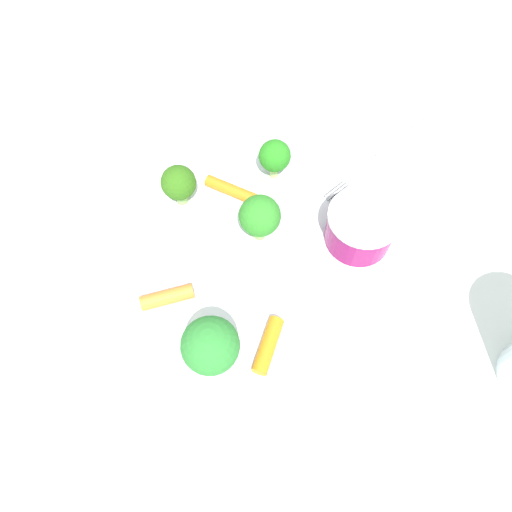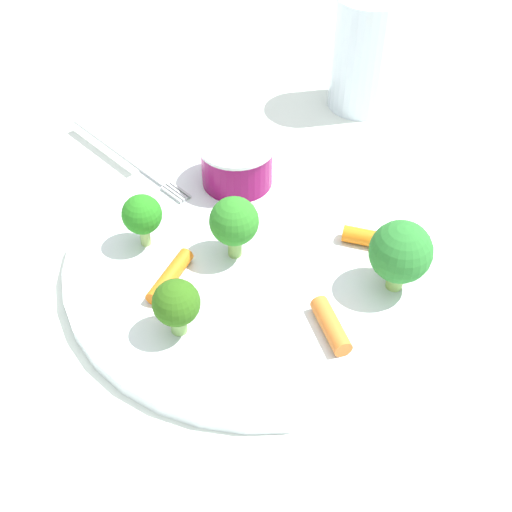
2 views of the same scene
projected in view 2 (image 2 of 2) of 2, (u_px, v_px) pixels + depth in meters
ground_plane at (260, 266)px, 0.57m from camera, size 2.40×2.40×0.00m
plate at (260, 260)px, 0.56m from camera, size 0.31×0.31×0.01m
sauce_cup at (237, 163)px, 0.61m from camera, size 0.07×0.07×0.04m
broccoli_floret_0 at (234, 224)px, 0.53m from camera, size 0.04×0.04×0.05m
broccoli_floret_1 at (142, 215)px, 0.55m from camera, size 0.03×0.03×0.05m
broccoli_floret_2 at (401, 253)px, 0.51m from camera, size 0.05×0.05×0.06m
broccoli_floret_3 at (176, 304)px, 0.48m from camera, size 0.03×0.03×0.05m
carrot_stick_0 at (373, 239)px, 0.56m from camera, size 0.02×0.05×0.01m
carrot_stick_1 at (170, 276)px, 0.53m from camera, size 0.05×0.03×0.01m
carrot_stick_2 at (331, 326)px, 0.50m from camera, size 0.05×0.03×0.01m
fork at (129, 159)px, 0.65m from camera, size 0.12×0.13×0.00m
drinking_glass at (365, 53)px, 0.70m from camera, size 0.07×0.07×0.12m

